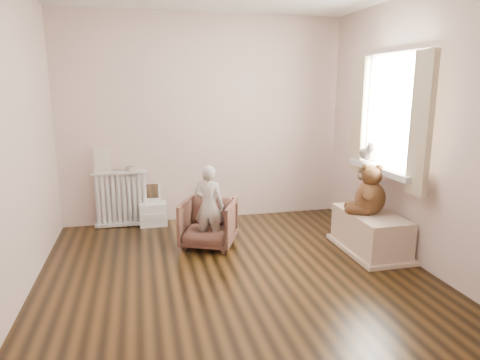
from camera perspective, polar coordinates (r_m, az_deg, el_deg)
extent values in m
cube|color=black|center=(4.11, -0.61, -12.42)|extent=(3.60, 3.60, 0.01)
cube|color=beige|center=(5.51, -4.79, 8.00)|extent=(3.60, 0.02, 2.60)
cube|color=beige|center=(2.05, 10.39, 0.09)|extent=(3.60, 0.02, 2.60)
cube|color=beige|center=(3.79, -28.35, 4.46)|extent=(0.02, 3.60, 2.60)
cube|color=beige|center=(4.50, 22.47, 6.06)|extent=(0.02, 3.60, 2.60)
cube|color=white|center=(4.71, 20.10, 8.34)|extent=(0.03, 0.90, 1.10)
cube|color=silver|center=(4.73, 18.66, 1.36)|extent=(0.22, 1.10, 0.06)
cube|color=beige|center=(4.18, 23.03, 6.84)|extent=(0.06, 0.26, 1.30)
cube|color=beige|center=(5.15, 15.53, 8.27)|extent=(0.06, 0.26, 1.30)
cube|color=silver|center=(5.49, -15.56, -2.09)|extent=(0.66, 0.13, 0.70)
cube|color=beige|center=(5.41, -17.90, 2.57)|extent=(0.18, 0.02, 0.31)
cylinder|color=#A59E8C|center=(5.41, -14.45, 1.47)|extent=(0.10, 0.10, 0.06)
cube|color=silver|center=(5.48, -11.55, -3.14)|extent=(0.33, 0.24, 0.53)
imported|color=#543328|center=(4.70, -4.22, -5.78)|extent=(0.73, 0.74, 0.52)
imported|color=beige|center=(4.59, -4.17, -3.49)|extent=(0.39, 0.33, 0.90)
cube|color=beige|center=(4.77, 16.97, -6.77)|extent=(0.47, 0.89, 0.42)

